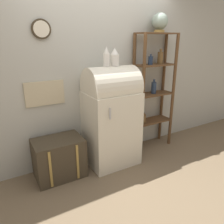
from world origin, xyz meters
TOP-DOWN VIEW (x-y plane):
  - ground_plane at (0.00, 0.00)m, footprint 12.00×12.00m
  - wall_back at (-0.00, 0.57)m, footprint 7.00×0.09m
  - refrigerator at (-0.00, 0.26)m, footprint 0.71×0.61m
  - suitcase_trunk at (-0.79, 0.29)m, footprint 0.64×0.45m
  - shelf_unit at (0.87, 0.38)m, footprint 0.69×0.30m
  - globe at (0.92, 0.39)m, footprint 0.24×0.24m
  - vase_left at (-0.07, 0.26)m, footprint 0.08×0.08m
  - vase_center at (0.06, 0.27)m, footprint 0.12×0.12m

SIDE VIEW (x-z plane):
  - ground_plane at x=0.00m, z-range 0.00..0.00m
  - suitcase_trunk at x=-0.79m, z-range 0.00..0.54m
  - refrigerator at x=0.00m, z-range 0.02..1.46m
  - shelf_unit at x=0.87m, z-range 0.12..2.00m
  - wall_back at x=0.00m, z-range 0.00..2.70m
  - vase_center at x=0.06m, z-range 1.43..1.66m
  - vase_left at x=-0.07m, z-range 1.43..1.68m
  - globe at x=0.92m, z-range 1.89..2.17m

